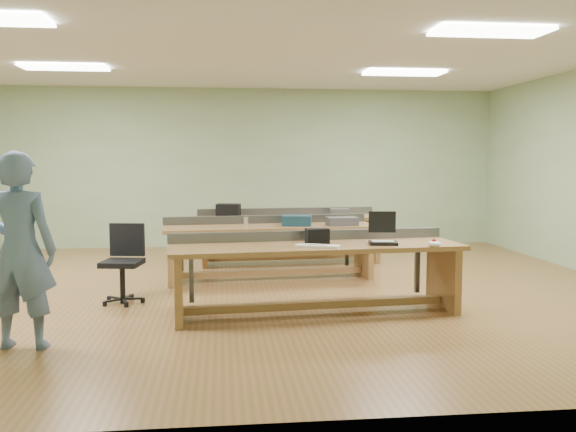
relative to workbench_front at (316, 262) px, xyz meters
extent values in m
plane|color=#945B38|center=(-0.71, 1.29, -0.56)|extent=(10.00, 10.00, 0.00)
plane|color=silver|center=(-0.71, 1.29, 2.44)|extent=(10.00, 10.00, 0.00)
cube|color=#9CB88B|center=(-0.71, 5.29, 0.94)|extent=(10.00, 0.04, 3.00)
cube|color=#9CB88B|center=(-0.71, -2.71, 0.94)|extent=(10.00, 0.04, 3.00)
cube|color=white|center=(-3.21, 2.79, 2.41)|extent=(1.20, 0.50, 0.03)
cube|color=white|center=(1.79, -0.21, 2.41)|extent=(1.20, 0.50, 0.03)
cube|color=white|center=(1.79, 2.79, 2.41)|extent=(1.20, 0.50, 0.03)
cube|color=#9C6942|center=(0.00, -0.04, 0.16)|extent=(3.17, 1.09, 0.05)
cube|color=#9C6942|center=(-1.45, -0.16, -0.21)|extent=(0.14, 0.73, 0.70)
cube|color=#9C6942|center=(1.45, 0.09, -0.21)|extent=(0.14, 0.73, 0.70)
cube|color=#9C6942|center=(0.00, -0.04, -0.46)|extent=(2.81, 0.34, 0.08)
cube|color=#4D5054|center=(-0.03, 0.33, 0.24)|extent=(3.11, 0.35, 0.11)
cube|color=#9C6942|center=(-0.33, 1.91, 0.16)|extent=(2.95, 1.01, 0.05)
cube|color=#9C6942|center=(-1.68, 1.80, -0.21)|extent=(0.13, 0.68, 0.70)
cube|color=#9C6942|center=(1.01, 2.02, -0.21)|extent=(0.13, 0.68, 0.70)
cube|color=#9C6942|center=(-0.33, 1.91, -0.46)|extent=(2.60, 0.31, 0.08)
cube|color=#4D5054|center=(-0.36, 2.25, 0.24)|extent=(2.89, 0.32, 0.11)
cube|color=#9C6942|center=(0.09, 3.24, 0.16)|extent=(2.96, 0.93, 0.05)
cube|color=#9C6942|center=(-1.27, 3.17, -0.21)|extent=(0.12, 0.68, 0.70)
cube|color=#9C6942|center=(1.45, 3.31, -0.21)|extent=(0.12, 0.68, 0.70)
cube|color=#9C6942|center=(0.09, 3.24, -0.46)|extent=(2.62, 0.24, 0.08)
cube|color=#4D5054|center=(0.07, 3.59, 0.24)|extent=(2.92, 0.23, 0.11)
imported|color=slate|center=(-2.74, -0.94, 0.30)|extent=(0.67, 0.48, 1.73)
cube|color=black|center=(0.71, -0.10, 0.20)|extent=(0.32, 0.28, 0.03)
cube|color=black|center=(0.73, 0.01, 0.42)|extent=(0.29, 0.06, 0.23)
cube|color=white|center=(-0.02, -0.24, 0.20)|extent=(0.47, 0.30, 0.03)
ellipsoid|color=white|center=(1.20, -0.33, 0.22)|extent=(0.18, 0.19, 0.07)
cube|color=black|center=(0.02, 0.04, 0.27)|extent=(0.25, 0.18, 0.16)
cylinder|color=black|center=(-2.14, 0.69, -0.34)|extent=(0.06, 0.06, 0.45)
cube|color=black|center=(-2.14, 0.69, -0.09)|extent=(0.49, 0.49, 0.06)
cube|color=black|center=(-2.10, 0.89, 0.15)|extent=(0.41, 0.12, 0.39)
cylinder|color=black|center=(-2.14, 0.69, -0.53)|extent=(0.56, 0.56, 0.06)
cube|color=#143343|center=(0.03, 1.89, 0.26)|extent=(0.44, 0.36, 0.14)
cube|color=#3D3E40|center=(0.66, 1.85, 0.24)|extent=(0.43, 0.30, 0.11)
imported|color=#3D3E40|center=(-0.06, 1.82, 0.23)|extent=(0.14, 0.14, 0.09)
cylinder|color=silver|center=(-0.66, 1.94, 0.25)|extent=(0.08, 0.08, 0.12)
cube|color=black|center=(-0.89, 3.25, 0.29)|extent=(0.40, 0.32, 0.21)
cube|color=#3D3E40|center=(0.91, 3.26, 0.25)|extent=(0.32, 0.24, 0.12)
camera|label=1|loc=(-1.00, -6.38, 1.08)|focal=38.00mm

